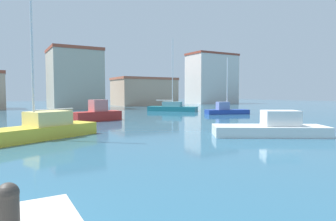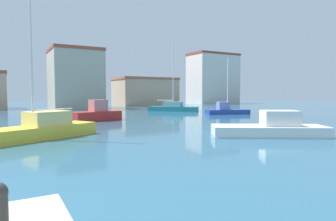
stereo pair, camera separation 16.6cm
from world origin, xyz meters
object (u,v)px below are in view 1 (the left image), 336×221
Objects in this scene: sailboat_yellow_far_left at (37,129)px; sailboat_teal_inner_mooring at (172,107)px; mooring_bollard at (8,206)px; motorboat_white_behind_lamppost at (272,128)px; sailboat_blue_distant_north at (226,110)px; motorboat_red_mid_harbor at (97,114)px.

sailboat_teal_inner_mooring is at bearing 42.60° from sailboat_yellow_far_left.
motorboat_white_behind_lamppost is at bearing 29.55° from mooring_bollard.
sailboat_blue_distant_north is 8.89m from sailboat_teal_inner_mooring.
sailboat_teal_inner_mooring reaches higher than mooring_bollard.
sailboat_blue_distant_north is 16.53m from motorboat_red_mid_harbor.
motorboat_red_mid_harbor is 0.71× the size of motorboat_white_behind_lamppost.
mooring_bollard is 0.09× the size of sailboat_blue_distant_north.
sailboat_blue_distant_north is 1.43× the size of motorboat_red_mid_harbor.
sailboat_yellow_far_left reaches higher than motorboat_red_mid_harbor.
mooring_bollard is at bearing -97.11° from sailboat_yellow_far_left.
motorboat_red_mid_harbor is 10.91m from sailboat_yellow_far_left.
motorboat_white_behind_lamppost is 13.79m from sailboat_yellow_far_left.
motorboat_white_behind_lamppost is 25.15m from sailboat_teal_inner_mooring.
sailboat_yellow_far_left is 0.99× the size of sailboat_teal_inner_mooring.
sailboat_blue_distant_north reaches higher than motorboat_red_mid_harbor.
sailboat_teal_inner_mooring is (13.80, 9.21, -0.13)m from motorboat_red_mid_harbor.
motorboat_red_mid_harbor is 0.47× the size of sailboat_teal_inner_mooring.
sailboat_yellow_far_left reaches higher than motorboat_white_behind_lamppost.
sailboat_teal_inner_mooring is (19.88, 18.28, -0.05)m from sailboat_yellow_far_left.
sailboat_yellow_far_left is at bearing -156.52° from sailboat_blue_distant_north.
motorboat_red_mid_harbor is 16.59m from sailboat_teal_inner_mooring.
sailboat_teal_inner_mooring is (21.60, 32.13, -0.69)m from mooring_bollard.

